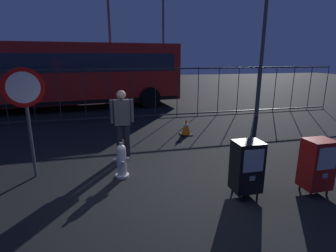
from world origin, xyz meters
The scene contains 13 objects.
ground_plane centered at (0.00, 0.00, 0.00)m, with size 60.00×60.00×0.00m, color black.
fire_hydrant centered at (-0.79, 0.72, 0.35)m, with size 0.33×0.32×0.75m.
newspaper_box_primary centered at (1.29, -0.57, 0.57)m, with size 0.48×0.42×1.02m.
newspaper_box_secondary centered at (2.57, -0.77, 0.57)m, with size 0.48×0.42×1.02m.
stop_sign centered at (-2.55, 1.14, 1.60)m, with size 0.71×0.31×2.23m.
pedestrian centered at (-0.69, 1.75, 0.95)m, with size 0.55×0.22×1.67m.
traffic_cone centered at (1.39, 3.31, 0.26)m, with size 0.36×0.36×0.53m.
fence_barrier centered at (0.00, 5.94, 1.02)m, with size 18.03×0.04×2.00m.
bus_near centered at (-2.76, 8.94, 1.71)m, with size 10.71×3.65×3.00m.
bus_far centered at (-5.92, 13.62, 1.71)m, with size 10.52×2.85×3.00m.
street_light_near_right centered at (2.67, 12.54, 4.86)m, with size 0.32×0.32×8.55m.
street_light_far_left centered at (-0.63, 10.38, 4.16)m, with size 0.32×0.32×7.19m.
street_light_far_right centered at (5.05, 5.22, 4.41)m, with size 0.32×0.32×7.67m.
Camera 1 is at (-1.03, -4.43, 2.43)m, focal length 28.34 mm.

